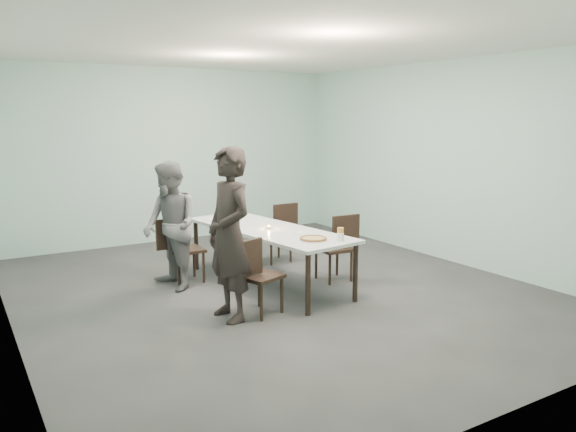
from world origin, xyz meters
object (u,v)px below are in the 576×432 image
table (268,232)px  amber_tumbler (233,219)px  chair_far_right (280,228)px  diner_near (229,235)px  chair_near_left (255,272)px  pizza (313,239)px  tealight (269,228)px  chair_near_right (339,243)px  beer_glass (341,234)px  water_tumbler (340,237)px  side_plate (300,233)px  chair_far_left (180,245)px  diner_far (170,226)px

table → amber_tumbler: size_ratio=33.69×
chair_far_right → diner_near: (-1.72, -1.86, 0.43)m
chair_near_left → pizza: 0.84m
chair_near_left → tealight: 1.14m
chair_near_right → chair_near_left: bearing=24.7°
chair_far_right → beer_glass: (-0.39, -2.04, 0.32)m
chair_near_left → water_tumbler: (1.04, -0.15, 0.29)m
chair_far_right → side_plate: bearing=67.7°
tealight → chair_near_left: bearing=-127.5°
table → chair_far_right: 1.23m
chair_far_left → chair_far_right: same height
chair_near_left → beer_glass: beer_glass is taller
chair_near_right → chair_far_right: (-0.17, 1.27, 0.00)m
diner_near → diner_far: bearing=-176.7°
pizza → side_plate: (0.10, 0.43, -0.01)m
tealight → diner_far: bearing=153.9°
side_plate → beer_glass: beer_glass is taller
table → tealight: bearing=-110.2°
chair_far_right → diner_far: size_ratio=0.54×
chair_near_left → water_tumbler: 1.09m
chair_near_right → water_tumbler: (-0.58, -0.80, 0.29)m
diner_far → chair_far_left: bearing=129.4°
tealight → amber_tumbler: bearing=104.0°
chair_far_right → chair_near_right: bearing=96.6°
side_plate → amber_tumbler: bearing=109.2°
diner_near → amber_tumbler: diner_near is taller
chair_far_left → chair_far_right: size_ratio=1.00×
table → chair_far_right: size_ratio=3.10×
amber_tumbler → side_plate: bearing=-70.8°
diner_far → water_tumbler: (1.48, -1.58, -0.02)m
water_tumbler → amber_tumbler: (-0.54, 1.72, -0.01)m
water_tumbler → diner_near: bearing=170.9°
table → chair_near_left: chair_near_left is taller
chair_near_right → pizza: chair_near_right is taller
chair_far_right → pizza: chair_far_right is taller
chair_far_left → diner_near: 1.63m
table → pizza: bearing=-84.6°
chair_far_right → chair_far_left: bearing=8.5°
chair_near_left → water_tumbler: size_ratio=9.67×
chair_far_left → beer_glass: (1.30, -1.75, 0.32)m
diner_far → beer_glass: size_ratio=10.84×
diner_far → amber_tumbler: size_ratio=20.32×
diner_far → table: bearing=61.1°
water_tumbler → table: bearing=107.1°
diner_far → beer_glass: bearing=37.6°
chair_far_left → side_plate: chair_far_left is taller
diner_far → amber_tumbler: bearing=92.2°
table → diner_near: 1.35m
side_plate → beer_glass: bearing=-73.6°
chair_near_left → beer_glass: bearing=-25.5°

